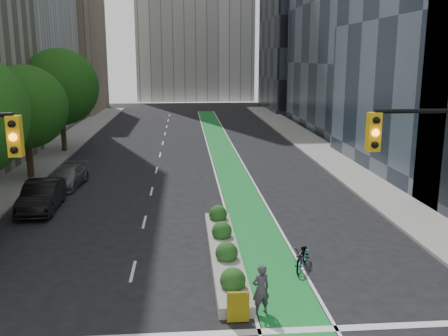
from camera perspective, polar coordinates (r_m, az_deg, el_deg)
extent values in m
cube|color=gray|center=(40.00, -21.07, -0.05)|extent=(3.60, 90.00, 0.15)
cube|color=gray|center=(40.23, 13.14, 0.53)|extent=(3.60, 90.00, 0.15)
cube|color=#167B2E|center=(43.38, -0.04, 1.63)|extent=(2.20, 70.00, 0.01)
cube|color=tan|center=(81.01, -19.32, 15.25)|extent=(14.00, 16.00, 26.00)
cube|color=black|center=(83.21, 9.99, 16.35)|extent=(14.00, 18.00, 28.00)
cylinder|color=black|center=(36.55, -21.43, 2.26)|extent=(0.44, 0.44, 4.48)
sphere|color=#1A460F|center=(36.20, -21.77, 6.50)|extent=(5.60, 5.60, 5.60)
cylinder|color=black|center=(46.06, -17.96, 4.90)|extent=(0.44, 0.44, 5.15)
sphere|color=#1A460F|center=(45.78, -18.22, 8.78)|extent=(6.60, 6.60, 6.60)
cube|color=gold|center=(13.80, -22.78, 3.37)|extent=(0.34, 0.28, 1.05)
sphere|color=orange|center=(13.65, -22.99, 3.26)|extent=(0.20, 0.20, 0.20)
cube|color=gold|center=(14.06, 16.72, 3.98)|extent=(0.34, 0.28, 1.05)
sphere|color=orange|center=(13.92, 16.95, 3.88)|extent=(0.20, 0.20, 0.20)
cube|color=gray|center=(21.11, 0.07, -9.78)|extent=(1.20, 10.00, 0.40)
cube|color=yellow|center=(16.27, 1.62, -15.57)|extent=(0.70, 0.12, 1.00)
sphere|color=#194C19|center=(17.74, 1.01, -12.71)|extent=(0.90, 0.90, 0.90)
sphere|color=#194C19|center=(20.02, 0.30, -9.67)|extent=(0.90, 0.90, 0.90)
sphere|color=#194C19|center=(22.34, -0.25, -7.25)|extent=(0.90, 0.90, 0.90)
sphere|color=#194C19|center=(24.70, -0.69, -5.29)|extent=(0.90, 0.90, 0.90)
imported|color=gray|center=(20.31, 8.95, -9.90)|extent=(1.41, 2.07, 1.03)
imported|color=#3C3540|center=(16.70, 4.23, -13.67)|extent=(0.72, 0.59, 1.70)
imported|color=black|center=(29.02, -20.10, -3.01)|extent=(1.90, 5.02, 1.64)
imported|color=#56595B|center=(33.82, -17.46, -0.95)|extent=(2.28, 4.72, 1.32)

